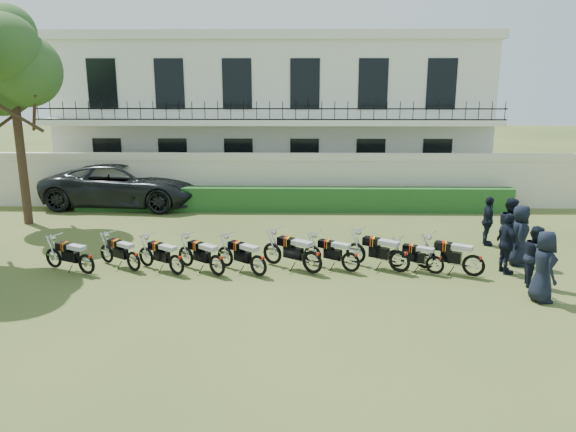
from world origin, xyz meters
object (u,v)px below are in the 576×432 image
motorcycle_2 (176,260)px  motorcycle_8 (435,260)px  motorcycle_1 (133,257)px  officer_5 (488,221)px  officer_0 (544,266)px  motorcycle_6 (351,257)px  suv (125,184)px  officer_3 (520,235)px  motorcycle_3 (217,260)px  tree_west_near (12,63)px  officer_2 (507,244)px  motorcycle_9 (474,260)px  motorcycle_5 (312,257)px  officer_1 (535,256)px  officer_4 (510,227)px  motorcycle_4 (258,260)px  motorcycle_0 (86,259)px  motorcycle_7 (400,256)px

motorcycle_2 → motorcycle_8: motorcycle_2 is taller
motorcycle_1 → officer_5: size_ratio=0.92×
officer_0 → motorcycle_6: bearing=63.6°
suv → officer_3: 15.84m
motorcycle_3 → officer_3: officer_3 is taller
tree_west_near → officer_2: 17.61m
motorcycle_2 → tree_west_near: bearing=84.6°
motorcycle_8 → motorcycle_9: motorcycle_9 is taller
motorcycle_5 → officer_1: 5.93m
motorcycle_5 → officer_4: officer_4 is taller
officer_2 → officer_3: (0.63, 0.77, 0.03)m
motorcycle_1 → motorcycle_2: motorcycle_2 is taller
tree_west_near → motorcycle_9: 16.93m
motorcycle_9 → officer_4: 2.59m
motorcycle_1 → motorcycle_4: (3.59, -0.36, 0.03)m
motorcycle_9 → officer_2: (1.00, 0.36, 0.37)m
motorcycle_9 → officer_3: bearing=-27.6°
motorcycle_3 → officer_4: size_ratio=0.84×
motorcycle_4 → motorcycle_8: bearing=-49.0°
motorcycle_3 → officer_3: 8.83m
motorcycle_3 → officer_4: 9.00m
motorcycle_6 → officer_1: size_ratio=0.99×
motorcycle_4 → motorcycle_3: bearing=127.8°
officer_1 → officer_3: officer_3 is taller
motorcycle_2 → suv: bearing=59.0°
motorcycle_1 → officer_0: (10.70, -1.95, 0.45)m
motorcycle_3 → motorcycle_6: size_ratio=0.97×
motorcycle_6 → suv: (-8.91, 8.39, 0.47)m
motorcycle_6 → officer_1: officer_1 is taller
motorcycle_1 → suv: bearing=53.2°
motorcycle_3 → officer_4: officer_4 is taller
motorcycle_5 → officer_2: size_ratio=1.01×
motorcycle_8 → officer_3: officer_3 is taller
motorcycle_0 → motorcycle_4: bearing=-66.1°
motorcycle_2 → officer_2: officer_2 is taller
motorcycle_9 → officer_4: size_ratio=0.97×
officer_1 → officer_5: bearing=14.4°
tree_west_near → officer_3: tree_west_near is taller
motorcycle_2 → motorcycle_7: motorcycle_7 is taller
motorcycle_6 → motorcycle_9: size_ratio=0.90×
motorcycle_0 → motorcycle_4: (4.82, -0.06, 0.01)m
officer_5 → motorcycle_6: bearing=130.6°
motorcycle_9 → officer_1: (1.43, -0.54, 0.31)m
motorcycle_8 → officer_1: 2.58m
motorcycle_1 → officer_1: 11.00m
motorcycle_2 → officer_3: 9.96m
tree_west_near → motorcycle_5: size_ratio=4.50×
motorcycle_0 → motorcycle_5: (6.32, 0.17, 0.05)m
officer_4 → motorcycle_9: bearing=139.7°
officer_2 → officer_5: bearing=-16.1°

